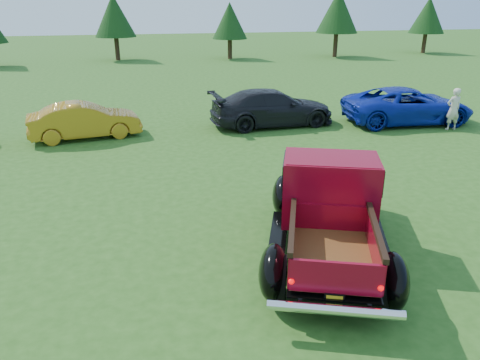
# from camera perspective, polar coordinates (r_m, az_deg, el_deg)

# --- Properties ---
(ground) EXTENTS (120.00, 120.00, 0.00)m
(ground) POSITION_cam_1_polar(r_m,az_deg,el_deg) (10.14, -2.13, -6.32)
(ground) COLOR #264F16
(ground) RESTS_ON ground
(tree_mid_left) EXTENTS (3.20, 3.20, 5.00)m
(tree_mid_left) POSITION_cam_1_polar(r_m,az_deg,el_deg) (39.90, -15.09, 18.77)
(tree_mid_left) COLOR #332114
(tree_mid_left) RESTS_ON ground
(tree_mid_right) EXTENTS (2.82, 2.82, 4.40)m
(tree_mid_right) POSITION_cam_1_polar(r_m,az_deg,el_deg) (39.61, -1.26, 18.84)
(tree_mid_right) COLOR #332114
(tree_mid_right) RESTS_ON ground
(tree_east) EXTENTS (3.46, 3.46, 5.40)m
(tree_east) POSITION_cam_1_polar(r_m,az_deg,el_deg) (41.77, 11.83, 19.49)
(tree_east) COLOR #332114
(tree_east) RESTS_ON ground
(tree_far_east) EXTENTS (3.07, 3.07, 4.80)m
(tree_far_east) POSITION_cam_1_polar(r_m,az_deg,el_deg) (46.93, 21.94, 18.13)
(tree_far_east) COLOR #332114
(tree_far_east) RESTS_ON ground
(pickup_truck) EXTENTS (3.69, 5.37, 1.87)m
(pickup_truck) POSITION_cam_1_polar(r_m,az_deg,el_deg) (9.43, 10.75, -2.93)
(pickup_truck) COLOR black
(pickup_truck) RESTS_ON ground
(show_car_yellow) EXTENTS (4.01, 1.96, 1.26)m
(show_car_yellow) POSITION_cam_1_polar(r_m,az_deg,el_deg) (17.60, -18.39, 6.88)
(show_car_yellow) COLOR #B57A18
(show_car_yellow) RESTS_ON ground
(show_car_grey) EXTENTS (4.97, 2.32, 1.40)m
(show_car_grey) POSITION_cam_1_polar(r_m,az_deg,el_deg) (18.49, 3.95, 8.80)
(show_car_grey) COLOR black
(show_car_grey) RESTS_ON ground
(show_car_blue) EXTENTS (5.18, 2.60, 1.41)m
(show_car_blue) POSITION_cam_1_polar(r_m,az_deg,el_deg) (19.97, 19.76, 8.55)
(show_car_blue) COLOR #0E219E
(show_car_blue) RESTS_ON ground
(spectator) EXTENTS (0.59, 0.40, 1.58)m
(spectator) POSITION_cam_1_polar(r_m,az_deg,el_deg) (19.52, 24.57, 7.87)
(spectator) COLOR beige
(spectator) RESTS_ON ground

